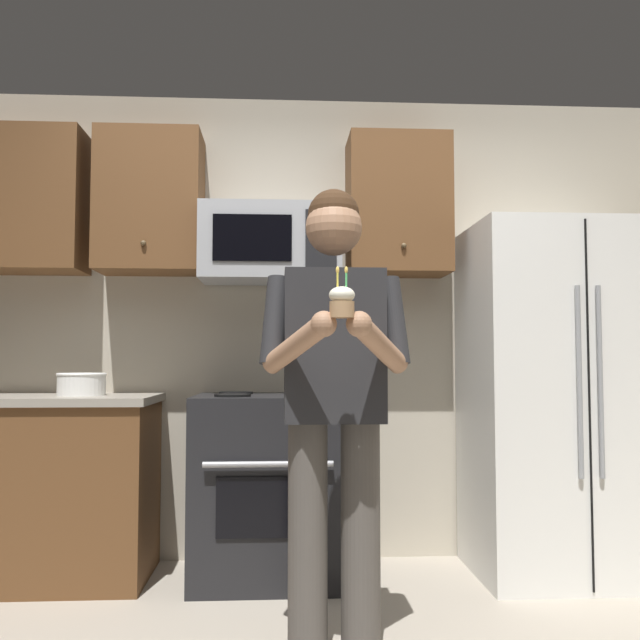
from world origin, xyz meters
The scene contains 9 objects.
wall_back centered at (0.00, 1.75, 1.30)m, with size 4.40×0.10×2.60m, color #B7AD99.
oven_range centered at (-0.15, 1.36, 0.46)m, with size 0.76×0.70×0.93m.
microwave centered at (-0.15, 1.48, 1.72)m, with size 0.74×0.41×0.40m.
refrigerator centered at (1.35, 1.32, 0.90)m, with size 0.90×0.75×1.80m.
cabinet_row_upper centered at (-0.72, 1.53, 1.95)m, with size 2.78×0.36×0.76m.
counter_left centered at (-1.45, 1.38, 0.46)m, with size 1.44×0.66×0.92m.
bowl_large_white centered at (-1.10, 1.37, 0.98)m, with size 0.25×0.25×0.11m.
person centered at (0.11, 0.41, 1.00)m, with size 0.60×0.48×1.76m.
cupcake centered at (0.11, 0.08, 1.29)m, with size 0.09×0.09×0.17m.
Camera 1 is at (-0.11, -2.25, 1.09)m, focal length 39.29 mm.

